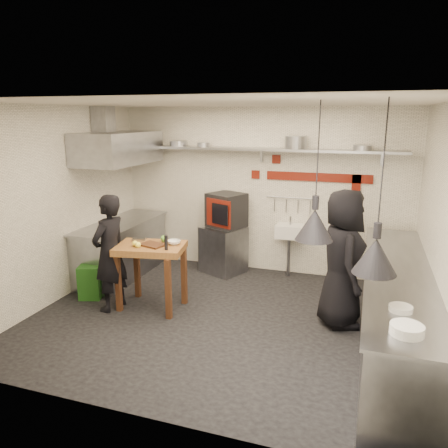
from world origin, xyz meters
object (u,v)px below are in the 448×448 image
(chef_right, at_px, (342,259))
(green_bin, at_px, (91,281))
(oven_stand, at_px, (223,250))
(prep_table, at_px, (152,276))
(combi_oven, at_px, (227,210))
(chef_left, at_px, (110,253))

(chef_right, bearing_deg, green_bin, 78.38)
(oven_stand, distance_m, chef_right, 2.52)
(prep_table, xyz_separation_m, chef_right, (2.55, 0.32, 0.43))
(combi_oven, bearing_deg, oven_stand, -106.63)
(green_bin, bearing_deg, prep_table, -0.83)
(green_bin, bearing_deg, oven_stand, 47.97)
(oven_stand, distance_m, prep_table, 1.77)
(oven_stand, distance_m, green_bin, 2.27)
(green_bin, distance_m, chef_left, 0.80)
(combi_oven, bearing_deg, chef_left, -93.17)
(chef_left, bearing_deg, green_bin, -105.41)
(prep_table, distance_m, chef_right, 2.60)
(prep_table, height_order, chef_left, chef_left)
(combi_oven, relative_size, chef_right, 0.33)
(chef_right, bearing_deg, oven_stand, 39.65)
(oven_stand, distance_m, combi_oven, 0.69)
(oven_stand, xyz_separation_m, chef_right, (2.06, -1.38, 0.49))
(prep_table, relative_size, chef_left, 0.56)
(combi_oven, distance_m, chef_left, 2.24)
(chef_left, bearing_deg, oven_stand, 161.17)
(combi_oven, bearing_deg, chef_right, -10.41)
(chef_right, bearing_deg, prep_table, 80.68)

